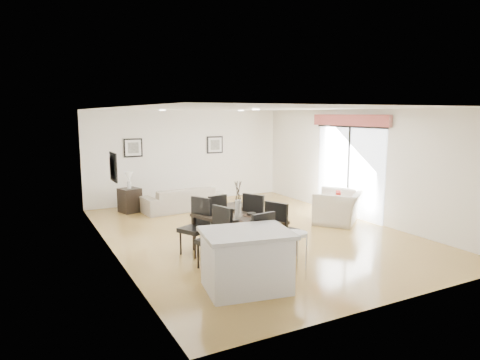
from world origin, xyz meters
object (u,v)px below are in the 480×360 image
bar_stool (296,239)px  dining_chair_wnear (217,234)px  dining_chair_enear (280,226)px  sofa (182,199)px  dining_table (238,221)px  coffee_table (229,215)px  dining_chair_efar (256,216)px  dining_chair_head (268,241)px  dining_chair_wfar (198,223)px  side_table (130,200)px  dining_chair_foot (215,215)px  kitchen_island (246,260)px  armchair (338,207)px

bar_stool → dining_chair_wnear: bearing=130.2°
dining_chair_enear → sofa: bearing=-20.3°
dining_table → coffee_table: dining_table is taller
dining_chair_wnear → dining_chair_efar: 1.45m
dining_chair_head → dining_chair_efar: bearing=59.2°
dining_chair_enear → bar_stool: size_ratio=1.36×
dining_chair_wfar → side_table: bearing=158.4°
dining_chair_efar → dining_chair_foot: dining_chair_efar is taller
dining_chair_enear → kitchen_island: bearing=105.7°
kitchen_island → dining_chair_enear: bearing=49.0°
coffee_table → dining_chair_head: bearing=-122.2°
sofa → dining_chair_enear: dining_chair_enear is taller
dining_chair_wfar → kitchen_island: bearing=-26.4°
dining_chair_wnear → kitchen_island: 1.05m
dining_table → sofa: bearing=66.1°
dining_chair_wnear → coffee_table: bearing=134.4°
dining_chair_efar → dining_chair_foot: 0.90m
side_table → kitchen_island: size_ratio=0.45×
dining_chair_enear → dining_chair_foot: 1.64m
dining_table → dining_chair_foot: 1.07m
side_table → dining_chair_head: bearing=-80.4°
dining_table → bar_stool: bar_stool is taller
dining_chair_efar → side_table: bearing=-7.1°
kitchen_island → dining_chair_efar: bearing=66.5°
sofa → dining_chair_efar: 3.65m
dining_chair_head → coffee_table: 3.37m
dining_chair_head → bar_stool: (0.29, -0.39, 0.10)m
sofa → dining_chair_head: dining_chair_head is taller
side_table → kitchen_island: 5.90m
dining_chair_wnear → dining_chair_efar: size_ratio=1.00×
sofa → dining_table: (-0.37, -4.02, 0.33)m
armchair → dining_chair_enear: size_ratio=1.13×
dining_table → dining_chair_enear: size_ratio=1.83×
armchair → dining_chair_wnear: (-3.82, -1.41, 0.20)m
dining_table → dining_chair_head: size_ratio=1.91×
dining_chair_efar → armchair: bearing=-104.9°
armchair → kitchen_island: bearing=-6.9°
sofa → coffee_table: sofa is taller
dining_chair_wfar → dining_chair_efar: (1.22, -0.08, 0.00)m
dining_chair_efar → kitchen_island: dining_chair_efar is taller
dining_chair_foot → side_table: (-0.96, 3.37, -0.21)m
coffee_table → side_table: 2.92m
dining_chair_wnear → side_table: bearing=168.5°
dining_chair_wfar → dining_chair_head: (0.60, -1.53, -0.02)m
dining_table → dining_chair_efar: dining_chair_efar is taller
dining_chair_efar → side_table: (-1.55, 4.05, -0.26)m
dining_chair_head → coffee_table: (0.90, 3.23, -0.35)m
bar_stool → dining_table: bearing=100.9°
dining_chair_wnear → coffee_table: (1.49, 2.57, -0.38)m
sofa → kitchen_island: (-0.98, -5.47, 0.14)m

